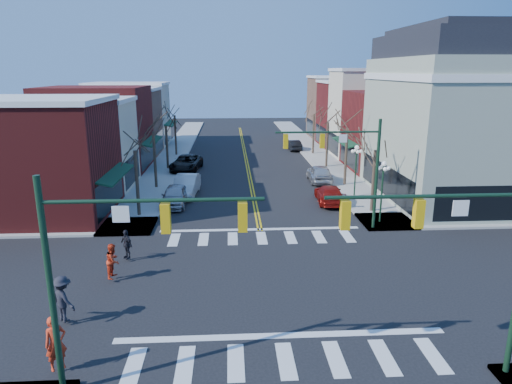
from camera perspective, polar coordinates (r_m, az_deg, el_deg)
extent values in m
plane|color=black|center=(22.78, 1.83, -11.29)|extent=(160.00, 160.00, 0.00)
cube|color=#9E9B93|center=(42.12, -12.60, 0.86)|extent=(3.50, 70.00, 0.15)
cube|color=#9E9B93|center=(42.91, 11.13, 1.20)|extent=(3.50, 70.00, 0.15)
cube|color=maroon|center=(35.38, -25.94, 3.56)|extent=(10.00, 8.50, 8.00)
cube|color=beige|center=(42.57, -22.03, 5.33)|extent=(10.00, 7.00, 7.50)
cube|color=maroon|center=(50.08, -19.24, 7.46)|extent=(10.00, 9.00, 8.50)
cube|color=#88604B|center=(58.05, -17.05, 8.21)|extent=(10.00, 7.50, 7.80)
cube|color=beige|center=(65.55, -15.51, 9.20)|extent=(10.00, 8.00, 8.20)
cube|color=maroon|center=(49.64, 17.35, 7.26)|extent=(10.00, 8.50, 8.00)
cube|color=beige|center=(56.81, 14.71, 9.36)|extent=(10.00, 7.00, 10.00)
cube|color=maroon|center=(64.03, 12.61, 9.39)|extent=(10.00, 8.00, 8.50)
cube|color=#88604B|center=(71.71, 10.88, 10.24)|extent=(10.00, 8.00, 9.00)
cube|color=#96A08B|center=(39.67, 24.52, 7.01)|extent=(12.00, 14.00, 11.00)
cube|color=white|center=(39.41, 25.17, 12.90)|extent=(12.25, 14.25, 0.50)
cube|color=black|center=(39.45, 25.55, 16.22)|extent=(11.40, 13.40, 1.80)
cube|color=black|center=(39.51, 25.74, 17.81)|extent=(9.80, 11.80, 0.60)
cylinder|color=#14331E|center=(15.48, -24.26, -11.19)|extent=(0.20, 0.20, 7.20)
cylinder|color=#14331E|center=(13.64, -12.69, -1.05)|extent=(6.50, 0.12, 0.12)
cube|color=gold|center=(13.75, -11.22, -3.24)|extent=(0.28, 0.28, 0.90)
cube|color=gold|center=(13.62, -1.69, -3.12)|extent=(0.28, 0.28, 0.90)
cylinder|color=#14331E|center=(14.76, 21.01, -0.48)|extent=(6.50, 0.12, 0.12)
cube|color=gold|center=(14.77, 19.66, -2.56)|extent=(0.28, 0.28, 0.90)
cube|color=gold|center=(14.05, 11.07, -2.84)|extent=(0.28, 0.28, 0.90)
cylinder|color=#14331E|center=(29.97, 14.84, 1.98)|extent=(0.20, 0.20, 7.20)
cylinder|color=#14331E|center=(28.63, 8.97, 7.41)|extent=(6.50, 0.12, 0.12)
cube|color=gold|center=(28.64, 8.28, 6.32)|extent=(0.28, 0.28, 0.90)
cube|color=gold|center=(28.28, 3.73, 6.34)|extent=(0.28, 0.28, 0.90)
cylinder|color=#14331E|center=(31.61, 15.42, -0.39)|extent=(0.12, 0.12, 4.00)
sphere|color=white|center=(31.13, 15.69, 3.43)|extent=(0.36, 0.36, 0.36)
cylinder|color=#14331E|center=(37.64, 12.32, 2.22)|extent=(0.12, 0.12, 4.00)
sphere|color=white|center=(37.23, 12.50, 5.45)|extent=(0.36, 0.36, 0.36)
cylinder|color=#382B21|center=(32.92, -14.63, 0.95)|extent=(0.24, 0.24, 4.76)
cylinder|color=#382B21|center=(40.59, -12.52, 3.88)|extent=(0.24, 0.24, 5.04)
cylinder|color=#382B21|center=(48.42, -11.06, 5.42)|extent=(0.24, 0.24, 4.55)
cylinder|color=#382B21|center=(56.24, -10.02, 6.95)|extent=(0.24, 0.24, 4.90)
cylinder|color=#382B21|center=(33.90, 14.45, 1.24)|extent=(0.24, 0.24, 4.62)
cylinder|color=#382B21|center=(41.35, 11.17, 4.25)|extent=(0.24, 0.24, 5.18)
cylinder|color=#382B21|center=(49.05, 8.87, 5.80)|extent=(0.24, 0.24, 4.83)
cylinder|color=#382B21|center=(56.80, 7.19, 7.17)|extent=(0.24, 0.24, 4.97)
imported|color=#A4A4A8|center=(35.52, -10.10, -0.44)|extent=(2.05, 4.66, 1.56)
imported|color=silver|center=(38.35, -8.71, 0.84)|extent=(2.15, 5.17, 1.66)
imported|color=black|center=(47.84, -8.69, 3.61)|extent=(3.34, 6.04, 1.60)
imported|color=maroon|center=(36.16, 9.17, -0.27)|extent=(2.24, 4.89, 1.39)
imported|color=#B1B2B6|center=(42.77, 7.94, 2.33)|extent=(2.04, 4.88, 1.65)
imported|color=black|center=(59.85, 4.70, 5.87)|extent=(1.86, 4.20, 1.34)
imported|color=red|center=(17.64, -23.75, -16.93)|extent=(0.85, 0.79, 1.95)
imported|color=red|center=(23.73, -17.43, -8.19)|extent=(0.76, 0.93, 1.75)
imported|color=black|center=(25.85, -15.90, -6.29)|extent=(0.95, 0.95, 1.62)
imported|color=black|center=(20.49, -22.96, -12.21)|extent=(1.45, 1.35, 1.96)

